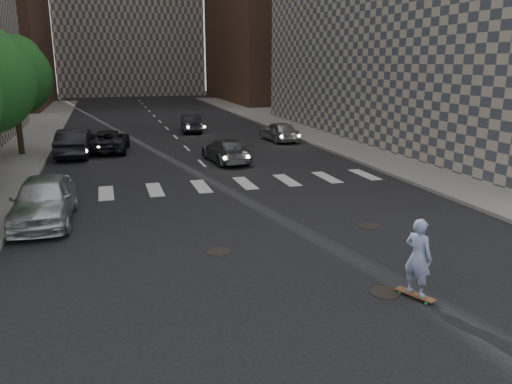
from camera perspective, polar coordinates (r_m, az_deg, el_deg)
ground at (r=13.95m, az=4.89°, el=-7.71°), size 160.00×160.00×0.00m
sidewalk_right at (r=37.72m, az=14.23°, el=6.32°), size 13.00×80.00×0.15m
tree_c at (r=31.42m, az=-25.96°, el=12.10°), size 4.20×4.20×6.60m
manhole_a at (r=12.41m, az=14.52°, el=-11.06°), size 0.70×0.70×0.02m
manhole_b at (r=14.46m, az=-4.34°, el=-6.82°), size 0.70×0.70×0.02m
manhole_c at (r=17.01m, az=12.77°, el=-3.80°), size 0.70×0.70×0.02m
skateboarder at (r=11.97m, az=18.04°, el=-7.10°), size 0.67×0.98×1.93m
silver_sedan at (r=18.21m, az=-23.10°, el=-0.83°), size 2.07×4.74×1.59m
traffic_car_a at (r=30.46m, az=-19.91°, el=5.34°), size 2.15×4.97×1.59m
traffic_car_b at (r=27.08m, az=-3.43°, el=4.79°), size 2.18×4.55×1.28m
traffic_car_c at (r=31.49m, az=-16.45°, el=5.65°), size 2.72×4.95×1.31m
traffic_car_d at (r=34.22m, az=2.64°, el=6.95°), size 1.93×4.08×1.35m
traffic_car_e at (r=39.08m, az=-7.42°, el=7.83°), size 1.89×4.30×1.37m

